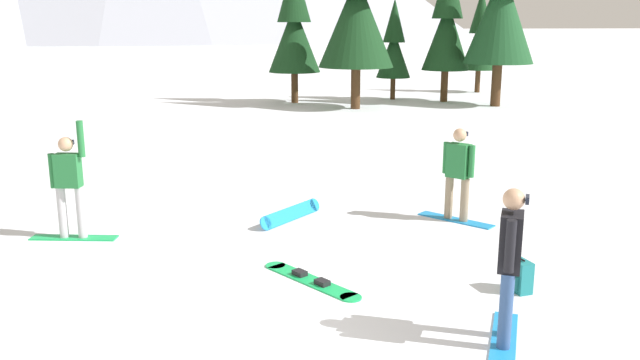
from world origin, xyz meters
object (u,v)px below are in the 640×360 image
snowboarder_midground (69,184)px  loose_snowboard_far_spare (311,280)px  snowboarder_background (458,172)px  pine_tree_leaning (294,26)px  pine_tree_tall (357,4)px  snowboarder_foreground (509,263)px  backpack_teal (520,277)px  pine_tree_twin (480,36)px  pine_tree_short (394,45)px  pine_tree_broad (447,22)px  loose_snowboard_near_left (291,213)px

snowboarder_midground → loose_snowboard_far_spare: size_ratio=1.16×
snowboarder_background → pine_tree_leaning: 18.98m
pine_tree_tall → snowboarder_foreground: bearing=-96.7°
snowboarder_midground → pine_tree_leaning: pine_tree_leaning is taller
snowboarder_background → snowboarder_foreground: bearing=-103.3°
pine_tree_tall → backpack_teal: bearing=-94.8°
snowboarder_midground → pine_tree_leaning: 19.88m
snowboarder_background → pine_tree_leaning: (-0.95, 18.79, 2.53)m
pine_tree_tall → pine_tree_twin: bearing=36.7°
pine_tree_short → pine_tree_broad: size_ratio=0.71×
snowboarder_midground → snowboarder_foreground: bearing=-39.1°
pine_tree_twin → pine_tree_broad: size_ratio=0.81×
pine_tree_leaning → loose_snowboard_near_left: bearing=-96.4°
loose_snowboard_far_spare → pine_tree_twin: size_ratio=0.32×
snowboarder_background → pine_tree_twin: (9.06, 21.98, 1.99)m
snowboarder_midground → pine_tree_tall: 18.53m
snowboarder_background → loose_snowboard_far_spare: 4.06m
snowboarder_foreground → loose_snowboard_near_left: (-1.92, 5.15, -0.84)m
backpack_teal → pine_tree_tall: size_ratio=0.06×
pine_tree_broad → snowboarder_midground: bearing=-124.9°
pine_tree_leaning → pine_tree_short: bearing=7.8°
snowboarder_background → pine_tree_twin: 23.86m
pine_tree_short → pine_tree_leaning: bearing=-172.2°
snowboarder_midground → backpack_teal: size_ratio=4.27×
backpack_teal → snowboarder_midground: bearing=153.5°
snowboarder_foreground → snowboarder_midground: (-5.68, 4.61, -0.01)m
loose_snowboard_far_spare → pine_tree_broad: size_ratio=0.26×
loose_snowboard_far_spare → pine_tree_twin: pine_tree_twin is taller
loose_snowboard_near_left → snowboarder_background: bearing=-9.2°
pine_tree_short → snowboarder_foreground: bearing=-101.5°
snowboarder_midground → pine_tree_short: pine_tree_short is taller
backpack_teal → pine_tree_twin: (9.35, 25.27, 2.69)m
snowboarder_foreground → pine_tree_tall: (2.47, 20.92, 3.36)m
backpack_teal → loose_snowboard_near_left: bearing=125.9°
loose_snowboard_far_spare → loose_snowboard_near_left: 3.02m
loose_snowboard_near_left → pine_tree_broad: size_ratio=0.21×
pine_tree_broad → backpack_teal: bearing=-106.2°
snowboarder_midground → backpack_teal: 7.30m
loose_snowboard_near_left → pine_tree_tall: bearing=74.4°
snowboarder_midground → loose_snowboard_near_left: 3.89m
pine_tree_leaning → pine_tree_broad: bearing=-4.9°
snowboarder_midground → loose_snowboard_far_spare: (3.73, -2.47, -0.94)m
snowboarder_foreground → pine_tree_twin: (10.16, 26.65, 1.93)m
snowboarder_background → pine_tree_leaning: bearing=92.9°
pine_tree_twin → loose_snowboard_far_spare: bearing=-116.3°
snowboarder_background → loose_snowboard_near_left: snowboarder_background is taller
snowboarder_midground → pine_tree_tall: (8.15, 16.30, 3.37)m
pine_tree_tall → loose_snowboard_near_left: bearing=-105.6°
loose_snowboard_near_left → pine_tree_short: pine_tree_short is taller
snowboarder_midground → pine_tree_short: size_ratio=0.43×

